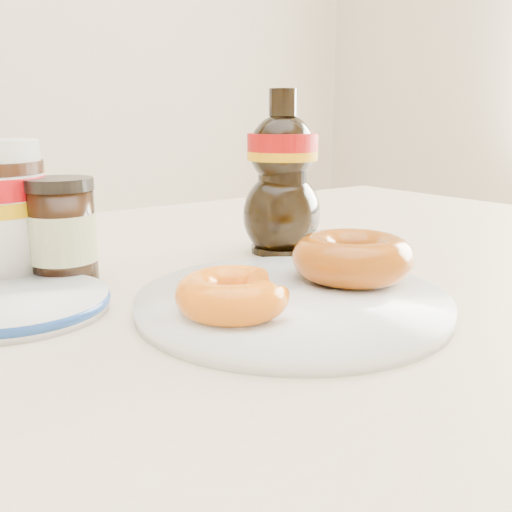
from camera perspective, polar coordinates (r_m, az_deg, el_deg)
dining_table at (r=0.58m, az=-5.30°, el=-10.58°), size 1.40×0.90×0.75m
plate at (r=0.47m, az=3.63°, el=-4.52°), size 0.26×0.26×0.01m
donut_bitten at (r=0.42m, az=-2.37°, el=-3.83°), size 0.10×0.10×0.03m
donut_whole at (r=0.52m, az=9.63°, el=-0.11°), size 0.14×0.14×0.04m
syrup_bottle at (r=0.65m, az=2.65°, el=8.31°), size 0.10×0.09×0.18m
dark_jar at (r=0.56m, az=-18.79°, el=2.19°), size 0.06×0.06×0.10m
blue_rim_saucer at (r=0.50m, az=-22.67°, el=-4.39°), size 0.14×0.14×0.01m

